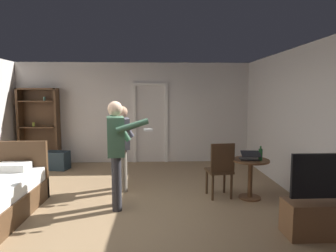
# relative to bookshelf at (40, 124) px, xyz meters

# --- Properties ---
(ground_plane) EXTENTS (7.33, 7.33, 0.00)m
(ground_plane) POSITION_rel_bookshelf_xyz_m (2.44, -3.17, -1.07)
(ground_plane) COLOR #997A56
(wall_back) EXTENTS (6.36, 0.12, 2.66)m
(wall_back) POSITION_rel_bookshelf_xyz_m (2.44, 0.22, 0.26)
(wall_back) COLOR silver
(wall_back) RESTS_ON ground_plane
(wall_right) EXTENTS (0.12, 6.91, 2.66)m
(wall_right) POSITION_rel_bookshelf_xyz_m (5.56, -3.17, 0.26)
(wall_right) COLOR silver
(wall_right) RESTS_ON ground_plane
(doorway_frame) EXTENTS (0.93, 0.08, 2.13)m
(doorway_frame) POSITION_rel_bookshelf_xyz_m (2.86, 0.14, 0.15)
(doorway_frame) COLOR white
(doorway_frame) RESTS_ON ground_plane
(bookshelf) EXTENTS (1.00, 0.32, 1.99)m
(bookshelf) POSITION_rel_bookshelf_xyz_m (0.00, 0.00, 0.00)
(bookshelf) COLOR #4C331E
(bookshelf) RESTS_ON ground_plane
(tv_flatscreen) EXTENTS (1.07, 0.40, 1.09)m
(tv_flatscreen) POSITION_rel_bookshelf_xyz_m (5.20, -4.09, -0.76)
(tv_flatscreen) COLOR brown
(tv_flatscreen) RESTS_ON ground_plane
(side_table) EXTENTS (0.64, 0.64, 0.70)m
(side_table) POSITION_rel_bookshelf_xyz_m (4.65, -2.71, -0.60)
(side_table) COLOR brown
(side_table) RESTS_ON ground_plane
(laptop) EXTENTS (0.35, 0.36, 0.16)m
(laptop) POSITION_rel_bookshelf_xyz_m (4.62, -2.75, -0.32)
(laptop) COLOR black
(laptop) RESTS_ON side_table
(bottle_on_table) EXTENTS (0.06, 0.06, 0.25)m
(bottle_on_table) POSITION_rel_bookshelf_xyz_m (4.79, -2.79, -0.27)
(bottle_on_table) COLOR #1F5927
(bottle_on_table) RESTS_ON side_table
(wooden_chair) EXTENTS (0.47, 0.47, 0.99)m
(wooden_chair) POSITION_rel_bookshelf_xyz_m (4.13, -2.66, -0.53)
(wooden_chair) COLOR #4C331E
(wooden_chair) RESTS_ON ground_plane
(person_blue_shirt) EXTENTS (0.75, 0.60, 1.72)m
(person_blue_shirt) POSITION_rel_bookshelf_xyz_m (2.38, -3.03, -0.07)
(person_blue_shirt) COLOR #333338
(person_blue_shirt) RESTS_ON ground_plane
(person_striped_shirt) EXTENTS (0.70, 0.61, 1.61)m
(person_striped_shirt) POSITION_rel_bookshelf_xyz_m (2.38, -2.12, -0.15)
(person_striped_shirt) COLOR gray
(person_striped_shirt) RESTS_ON ground_plane
(suitcase_dark) EXTENTS (0.61, 0.45, 0.44)m
(suitcase_dark) POSITION_rel_bookshelf_xyz_m (0.58, -0.53, -0.85)
(suitcase_dark) COLOR #1E2D38
(suitcase_dark) RESTS_ON ground_plane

